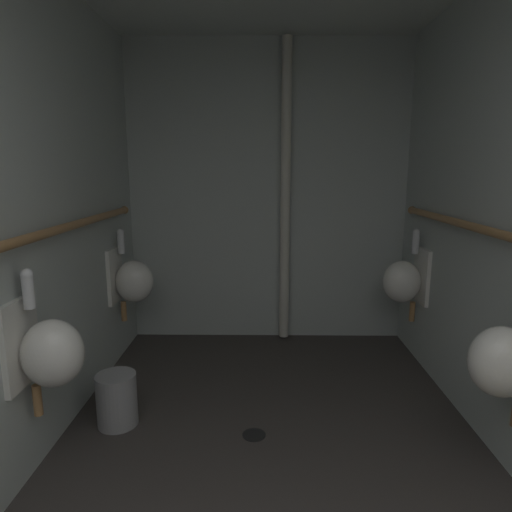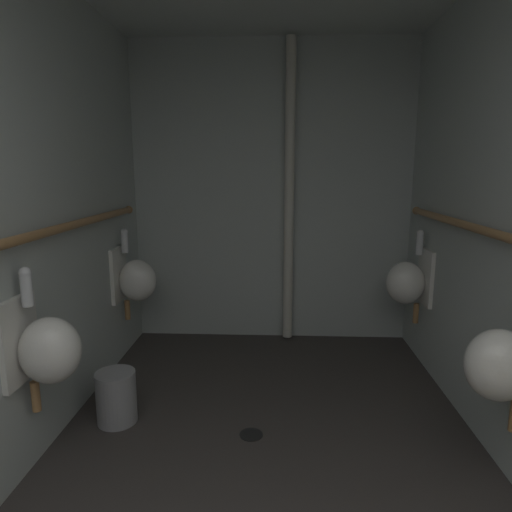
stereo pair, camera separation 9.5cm
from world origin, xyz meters
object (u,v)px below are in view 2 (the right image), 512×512
at_px(urinal_left_far, 135,279).
at_px(standpipe_back_wall, 289,195).
at_px(urinal_right_far, 408,281).
at_px(waste_bin, 116,397).
at_px(urinal_right_mid, 503,363).
at_px(floor_drain, 251,434).
at_px(urinal_left_mid, 46,348).

relative_size(urinal_left_far, standpipe_back_wall, 0.29).
distance_m(urinal_right_far, waste_bin, 2.31).
bearing_deg(urinal_right_mid, urinal_left_far, 145.85).
bearing_deg(urinal_right_mid, standpipe_back_wall, 115.35).
distance_m(urinal_right_mid, floor_drain, 1.44).
relative_size(standpipe_back_wall, floor_drain, 18.65).
bearing_deg(urinal_right_mid, urinal_left_mid, 178.18).
xyz_separation_m(urinal_right_mid, urinal_right_far, (0.00, 1.51, 0.00)).
distance_m(urinal_right_mid, standpipe_back_wall, 2.28).
bearing_deg(waste_bin, urinal_left_mid, -107.86).
relative_size(urinal_right_far, standpipe_back_wall, 0.29).
distance_m(standpipe_back_wall, floor_drain, 2.05).
bearing_deg(urinal_left_mid, urinal_right_mid, -1.82).
bearing_deg(urinal_right_far, urinal_right_mid, -90.00).
distance_m(urinal_left_mid, urinal_left_far, 1.42).
bearing_deg(urinal_left_mid, urinal_right_far, 33.31).
bearing_deg(urinal_right_mid, floor_drain, 159.93).
bearing_deg(urinal_right_far, waste_bin, -154.67).
xyz_separation_m(standpipe_back_wall, waste_bin, (-1.10, -1.44, -1.17)).
bearing_deg(floor_drain, standpipe_back_wall, 80.81).
bearing_deg(urinal_left_far, urinal_right_far, 0.60).
bearing_deg(floor_drain, urinal_left_far, 133.59).
xyz_separation_m(urinal_left_far, waste_bin, (0.15, -0.94, -0.52)).
relative_size(urinal_left_far, floor_drain, 5.39).
height_order(urinal_right_far, floor_drain, urinal_right_far).
distance_m(urinal_left_far, floor_drain, 1.60).
relative_size(standpipe_back_wall, waste_bin, 7.98).
height_order(standpipe_back_wall, waste_bin, standpipe_back_wall).
xyz_separation_m(urinal_left_far, urinal_right_far, (2.19, 0.02, 0.00)).
bearing_deg(urinal_left_mid, waste_bin, 72.14).
relative_size(urinal_right_mid, floor_drain, 5.39).
distance_m(urinal_left_far, urinal_right_far, 2.19).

